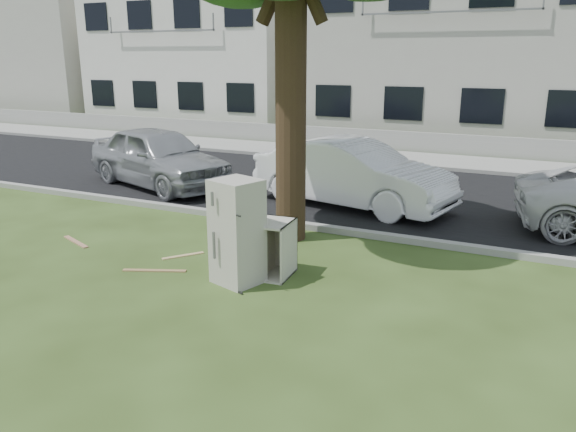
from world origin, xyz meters
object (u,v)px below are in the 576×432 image
at_px(fridge, 237,232).
at_px(car_left, 159,157).
at_px(car_center, 352,174).
at_px(cabinet, 256,247).

xyz_separation_m(fridge, car_left, (-5.10, 4.71, -0.01)).
bearing_deg(car_center, cabinet, -167.69).
relative_size(car_center, car_left, 1.00).
bearing_deg(cabinet, car_center, 85.31).
relative_size(cabinet, car_center, 0.24).
bearing_deg(car_left, car_center, -68.69).
relative_size(fridge, cabinet, 1.42).
bearing_deg(car_center, fridge, -168.59).
xyz_separation_m(fridge, car_center, (0.05, 4.91, -0.03)).
bearing_deg(cabinet, fridge, -104.67).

